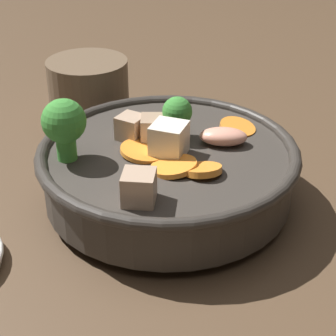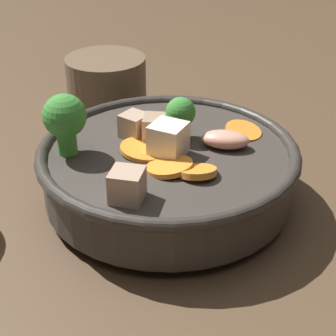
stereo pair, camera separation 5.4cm
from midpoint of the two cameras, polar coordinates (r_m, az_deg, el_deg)
ground_plane at (r=0.56m, az=2.76°, el=-3.45°), size 3.00×3.00×0.00m
stirfry_bowl at (r=0.54m, az=2.74°, el=0.14°), size 0.25×0.25×0.12m
dark_mug at (r=0.71m, az=-4.05°, el=7.93°), size 0.12×0.10×0.08m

